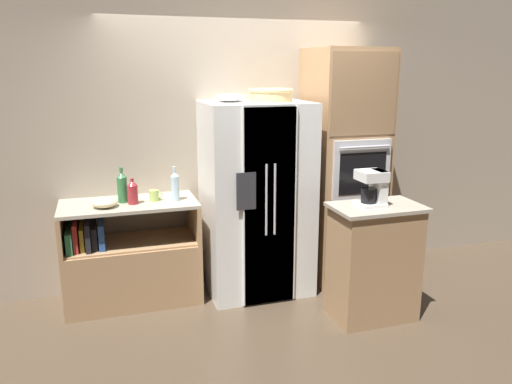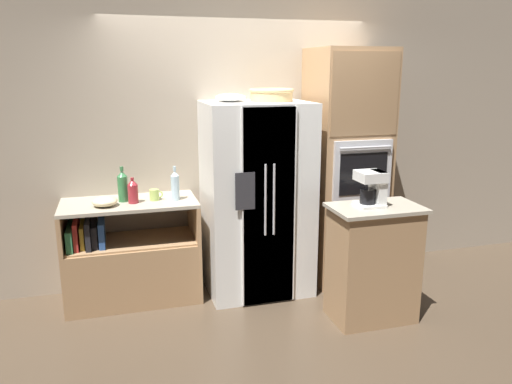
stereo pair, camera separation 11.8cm
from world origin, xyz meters
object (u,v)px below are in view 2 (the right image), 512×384
Objects in this scene: fruit_bowl at (231,98)px; mixing_bowl at (105,201)px; refrigerator at (257,199)px; wicker_basket at (271,94)px; wall_oven at (346,167)px; bottle_wide at (175,185)px; coffee_maker at (373,187)px; bottle_tall at (123,186)px; bottle_short at (133,191)px; mug at (155,195)px.

mixing_bowl is at bearing -175.70° from fruit_bowl.
wicker_basket is at bearing 12.55° from refrigerator.
refrigerator is at bearing -167.45° from wicker_basket.
bottle_wide is (-1.65, -0.02, -0.07)m from wall_oven.
refrigerator is 1.12m from coffee_maker.
bottle_wide is (-0.89, -0.01, -0.77)m from wicker_basket.
bottle_short is (0.08, -0.08, -0.03)m from bottle_tall.
bottle_wide is at bearing -14.86° from mug.
bottle_wide is 0.61m from mixing_bowl.
bottle_wide reaches higher than mug.
fruit_bowl is 1.22m from bottle_tall.
wall_oven is 5.60× the size of wicker_basket.
bottle_short is (-1.25, -0.00, -0.80)m from wicker_basket.
wall_oven reaches higher than bottle_wide.
bottle_short is at bearing -44.92° from bottle_tall.
bottle_short is 1.06× the size of mixing_bowl.
bottle_tall is 0.22m from mixing_bowl.
wicker_basket reaches higher than bottle_tall.
wicker_basket is 1.18m from bottle_wide.
mug is (-1.82, 0.03, -0.15)m from wall_oven.
coffee_maker is (-0.18, -0.86, 0.01)m from wall_oven.
coffee_maker is (1.83, -0.84, 0.11)m from bottle_short.
fruit_bowl is at bearing 2.80° from bottle_short.
wall_oven reaches higher than mug.
mug is at bearing 179.93° from fruit_bowl.
bottle_wide is 2.62× the size of mug.
mug is (-1.06, 0.04, -0.86)m from wicker_basket.
bottle_tall is 0.12m from bottle_short.
wicker_basket is at bearing -179.16° from wall_oven.
fruit_bowl is 1.40m from mixing_bowl.
fruit_bowl reaches higher than mixing_bowl.
wicker_basket is (-0.76, -0.01, 0.71)m from wall_oven.
mug reaches higher than mixing_bowl.
bottle_tall is 1.46× the size of mixing_bowl.
mug is (-0.92, 0.07, 0.08)m from refrigerator.
mixing_bowl is (-0.42, -0.09, -0.01)m from mug.
bottle_short is 0.25m from mixing_bowl.
wall_oven is 2.01m from bottle_short.
wall_oven reaches higher than wicker_basket.
bottle_wide is at bearing -174.92° from fruit_bowl.
mug is (0.27, -0.04, -0.09)m from bottle_tall.
bottle_short is at bearing 155.27° from coffee_maker.
wicker_basket is 1.54m from bottle_tall.
wall_oven is (0.90, 0.04, 0.24)m from refrigerator.
bottle_tall is 2.65× the size of mug.
refrigerator is 4.42× the size of wicker_basket.
refrigerator is 0.95m from fruit_bowl.
bottle_tall reaches higher than mug.
wicker_basket is 1.49× the size of fruit_bowl.
fruit_bowl is 1.09m from mug.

